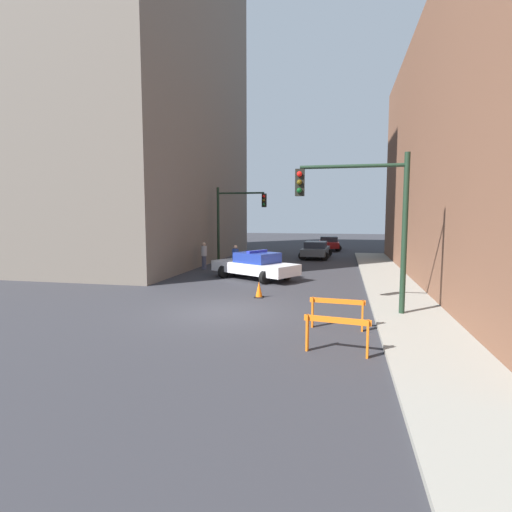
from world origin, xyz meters
TOP-DOWN VIEW (x-y plane):
  - ground_plane at (0.00, 0.00)m, footprint 120.00×120.00m
  - sidewalk_right at (6.20, 0.00)m, footprint 2.40×44.00m
  - building_corner_left at (-12.00, 14.00)m, footprint 14.00×20.00m
  - traffic_light_near at (4.73, 0.60)m, footprint 3.64×0.35m
  - traffic_light_far at (-3.30, 13.18)m, footprint 3.44×0.35m
  - police_car at (-0.48, 7.17)m, footprint 4.99×3.96m
  - parked_car_near at (1.94, 17.96)m, footprint 2.42×4.39m
  - parked_car_mid at (2.66, 25.49)m, footprint 2.44×4.40m
  - pedestrian_crossing at (-1.95, 8.61)m, footprint 0.49×0.49m
  - pedestrian_corner at (-4.40, 10.25)m, footprint 0.51×0.51m
  - barrier_front at (3.86, -3.47)m, footprint 1.59×0.38m
  - barrier_mid at (3.84, -1.31)m, footprint 1.60×0.29m
  - traffic_cone at (0.68, 2.61)m, footprint 0.36×0.36m

SIDE VIEW (x-z plane):
  - ground_plane at x=0.00m, z-range 0.00..0.00m
  - sidewalk_right at x=6.20m, z-range 0.00..0.12m
  - traffic_cone at x=0.68m, z-range -0.01..0.65m
  - barrier_front at x=3.86m, z-range 0.17..1.07m
  - barrier_mid at x=3.84m, z-range 0.17..1.07m
  - parked_car_near at x=1.94m, z-range 0.02..1.33m
  - parked_car_mid at x=2.66m, z-range 0.02..1.33m
  - police_car at x=-0.48m, z-range -0.04..1.48m
  - pedestrian_crossing at x=-1.95m, z-range 0.03..1.69m
  - pedestrian_corner at x=-4.40m, z-range 0.03..1.69m
  - traffic_light_far at x=-3.30m, z-range 0.80..6.00m
  - traffic_light_near at x=4.73m, z-range 0.93..6.13m
  - building_corner_left at x=-12.00m, z-range 0.00..24.36m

